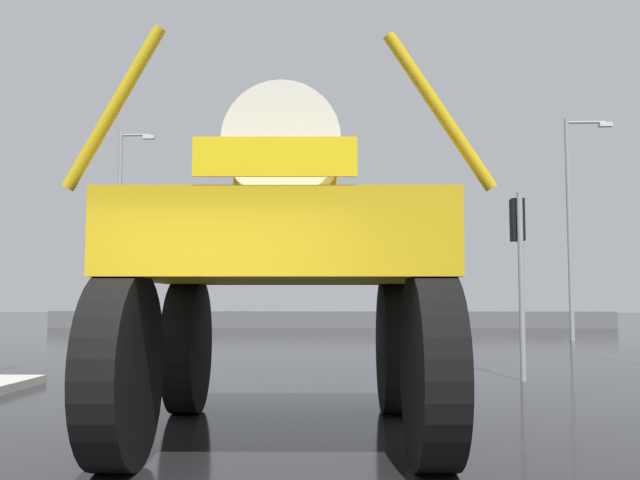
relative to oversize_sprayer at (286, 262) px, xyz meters
name	(u,v)px	position (x,y,z in m)	size (l,w,h in m)	color
ground_plane	(312,349)	(-0.46, 14.37, -2.01)	(120.00, 120.00, 0.00)	black
oversize_sprayer	(286,262)	(0.00, 0.00, 0.00)	(4.05, 5.29, 4.16)	black
sedan_ahead	(417,322)	(3.20, 17.97, -1.30)	(2.27, 4.28, 1.52)	silver
traffic_signal_near_right	(518,243)	(4.07, 5.83, 0.66)	(0.24, 0.54, 3.66)	gray
streetlight_far_left	(121,223)	(-9.23, 22.18, 2.87)	(1.59, 0.24, 8.91)	gray
streetlight_far_right	(572,217)	(9.27, 19.17, 2.70)	(1.83, 0.24, 8.53)	gray
roadside_barrier	(328,320)	(-0.46, 30.28, -1.56)	(30.67, 0.24, 0.90)	#59595B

